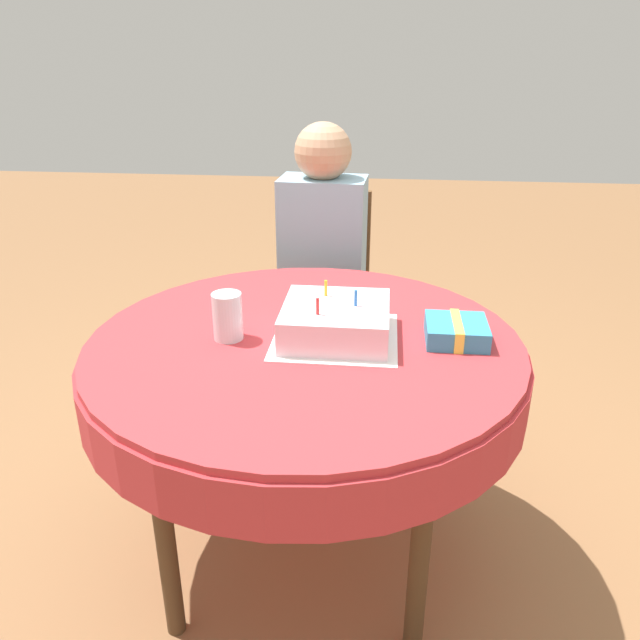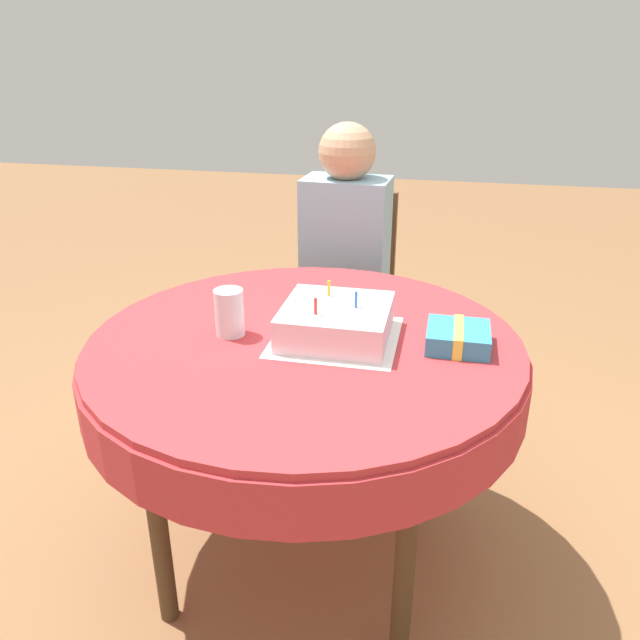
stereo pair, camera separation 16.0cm
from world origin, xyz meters
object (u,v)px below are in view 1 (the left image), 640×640
person (322,252)px  drinking_glass (228,316)px  chair (325,299)px  gift_box (456,331)px  birthday_cake (336,321)px

person → drinking_glass: bearing=-98.1°
chair → gift_box: chair is taller
drinking_glass → gift_box: bearing=4.9°
gift_box → drinking_glass: bearing=-175.1°
gift_box → chair: bearing=116.5°
chair → birthday_cake: size_ratio=3.33×
chair → person: 0.25m
birthday_cake → gift_box: bearing=2.1°
gift_box → birthday_cake: bearing=-177.9°
chair → gift_box: 1.00m
birthday_cake → chair: bearing=97.4°
person → gift_box: size_ratio=7.30×
chair → drinking_glass: (-0.17, -0.91, 0.31)m
drinking_glass → gift_box: drinking_glass is taller
gift_box → person: bearing=119.4°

